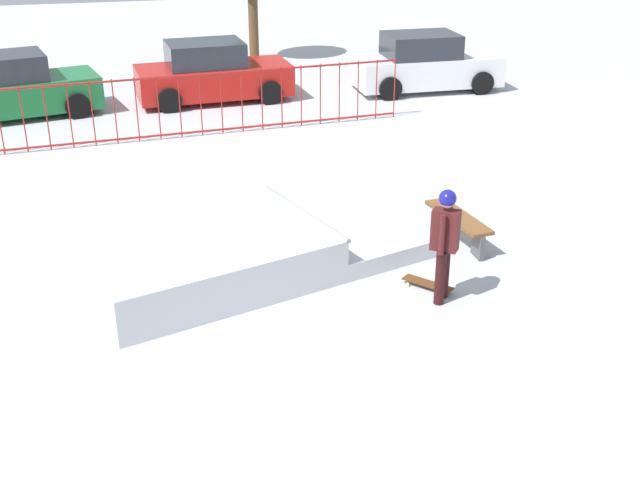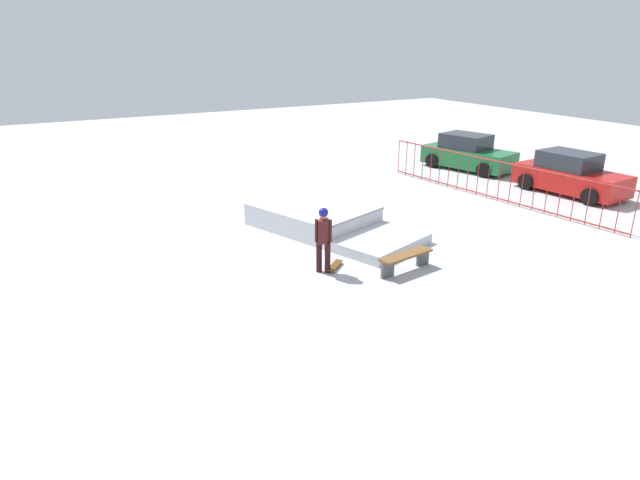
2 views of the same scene
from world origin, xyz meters
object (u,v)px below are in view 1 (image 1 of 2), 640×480
skater (445,237)px  parked_car_white (425,65)px  skate_ramp (232,253)px  parked_car_green (12,89)px  skateboard (428,284)px  parked_car_red (212,74)px  park_bench (458,222)px

skater → parked_car_white: (4.08, 11.84, -0.28)m
skate_ramp → parked_car_green: (-4.18, 9.99, 0.41)m
skate_ramp → parked_car_white: parked_car_white is taller
skate_ramp → skateboard: size_ratio=8.04×
parked_car_green → skateboard: bearing=-71.7°
skate_ramp → skateboard: (2.78, -1.27, -0.24)m
parked_car_green → parked_car_red: size_ratio=1.04×
park_bench → parked_car_red: parked_car_red is taller
park_bench → skateboard: bearing=-125.8°
skateboard → park_bench: size_ratio=0.45×
skater → park_bench: bearing=-81.7°
parked_car_red → parked_car_white: (6.02, -0.23, 0.00)m
skater → parked_car_green: skater is taller
skateboard → skate_ramp: bearing=25.1°
parked_car_green → parked_car_red: same height
parked_car_red → parked_car_white: bearing=-6.7°
skateboard → parked_car_red: bearing=-31.3°
skater → parked_car_red: 12.24m
skater → parked_car_green: 13.59m
skateboard → parked_car_green: 13.25m
skate_ramp → skater: bearing=-48.2°
parked_car_white → parked_car_green: bearing=-179.0°
parked_car_white → park_bench: bearing=-107.2°
skater → park_bench: 2.22m
parked_car_red → parked_car_white: size_ratio=1.03×
park_bench → parked_car_white: bearing=72.9°
skater → park_bench: (1.01, 1.87, -0.65)m
skater → parked_car_red: skater is taller
parked_car_white → skateboard: bearing=-110.0°
park_bench → parked_car_green: bearing=129.4°
skate_ramp → skater: 3.35m
skater → skateboard: 1.01m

